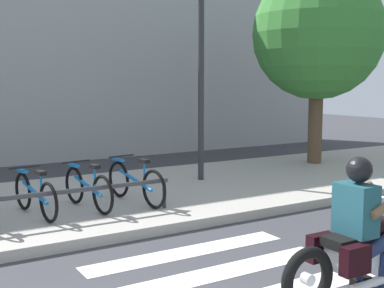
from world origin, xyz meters
name	(u,v)px	position (x,y,z in m)	size (l,w,h in m)	color
sidewalk	(18,211)	(0.00, 5.39, 0.07)	(24.00, 4.40, 0.15)	#A8A399
crosswalk_stripe_4	(223,272)	(1.43, 1.60, 0.00)	(2.80, 0.40, 0.01)	white
crosswalk_stripe_5	(187,252)	(1.43, 2.40, 0.00)	(2.80, 0.40, 0.01)	white
motorcycle	(365,250)	(2.34, 0.36, 0.46)	(2.19, 0.62, 1.22)	black
rider	(361,216)	(2.26, 0.37, 0.82)	(0.62, 0.53, 1.43)	#1E4C59
bicycle_2	(35,195)	(0.09, 4.62, 0.48)	(0.48, 1.56, 0.72)	black
bicycle_3	(88,188)	(0.92, 4.62, 0.49)	(0.48, 1.56, 0.75)	black
bicycle_4	(135,182)	(1.75, 4.62, 0.50)	(0.48, 1.70, 0.77)	black
bike_rack	(45,196)	(0.09, 4.07, 0.57)	(3.91, 0.07, 0.49)	#333338
street_lamp	(201,66)	(3.78, 5.79, 2.48)	(0.28, 0.28, 4.06)	#2D2D33
tree_near_rack	(318,34)	(7.41, 6.19, 3.32)	(3.21, 3.21, 4.94)	brown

